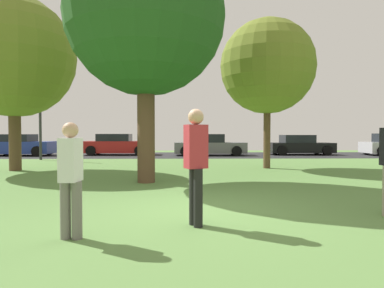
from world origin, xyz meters
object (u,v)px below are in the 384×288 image
at_px(maple_tree_near, 267,67).
at_px(oak_tree_center, 146,16).
at_px(person_catcher, 196,161).
at_px(parked_car_black, 299,146).
at_px(person_bystander, 71,175).
at_px(parked_car_red, 117,145).
at_px(parked_car_blue, 20,146).
at_px(street_lamp_post, 40,118).
at_px(maple_tree_far, 14,57).
at_px(parked_car_grey, 209,146).

xyz_separation_m(maple_tree_near, oak_tree_center, (-4.49, -3.94, 0.65)).
xyz_separation_m(person_catcher, parked_car_black, (7.52, 17.42, -0.40)).
distance_m(oak_tree_center, person_bystander, 6.61).
xyz_separation_m(parked_car_red, parked_car_black, (12.21, -0.07, -0.04)).
height_order(parked_car_red, parked_car_black, parked_car_red).
bearing_deg(parked_car_blue, oak_tree_center, -52.02).
distance_m(oak_tree_center, street_lamp_post, 11.20).
xyz_separation_m(oak_tree_center, parked_car_red, (-3.39, 12.81, -4.14)).
xyz_separation_m(maple_tree_far, parked_car_grey, (8.11, 8.91, -3.71)).
distance_m(maple_tree_near, parked_car_black, 10.41).
height_order(parked_car_red, parked_car_grey, parked_car_red).
relative_size(maple_tree_near, parked_car_grey, 1.32).
xyz_separation_m(oak_tree_center, parked_car_blue, (-9.49, 12.16, -4.15)).
xyz_separation_m(maple_tree_near, person_catcher, (-3.19, -8.63, -3.13)).
bearing_deg(person_bystander, parked_car_red, 14.94).
distance_m(maple_tree_far, person_bystander, 10.51).
distance_m(parked_car_red, street_lamp_post, 5.57).
height_order(maple_tree_near, parked_car_grey, maple_tree_near).
xyz_separation_m(oak_tree_center, street_lamp_post, (-6.69, 8.61, -2.54)).
relative_size(parked_car_red, parked_car_black, 1.06).
distance_m(maple_tree_far, parked_car_black, 17.48).
xyz_separation_m(maple_tree_far, maple_tree_near, (9.89, 0.67, -0.20)).
distance_m(parked_car_blue, street_lamp_post, 4.80).
bearing_deg(street_lamp_post, person_catcher, -59.00).
relative_size(person_bystander, parked_car_red, 0.36).
xyz_separation_m(maple_tree_near, parked_car_red, (-7.88, 8.86, -3.50)).
distance_m(person_catcher, parked_car_black, 18.97).
bearing_deg(person_bystander, parked_car_blue, 33.07).
bearing_deg(person_bystander, maple_tree_near, -22.32).
height_order(person_catcher, parked_car_blue, person_catcher).
xyz_separation_m(maple_tree_far, street_lamp_post, (-1.29, 5.34, -2.09)).
xyz_separation_m(parked_car_blue, street_lamp_post, (2.80, -3.55, 1.61)).
bearing_deg(person_catcher, street_lamp_post, -83.25).
relative_size(oak_tree_center, parked_car_blue, 1.75).
xyz_separation_m(maple_tree_near, parked_car_black, (4.33, 8.79, -3.53)).
bearing_deg(maple_tree_far, maple_tree_near, 3.90).
bearing_deg(parked_car_grey, person_catcher, -94.76).
height_order(parked_car_black, street_lamp_post, street_lamp_post).
bearing_deg(parked_car_blue, maple_tree_near, -30.44).
bearing_deg(maple_tree_near, parked_car_blue, 149.56).
bearing_deg(street_lamp_post, maple_tree_near, -22.66).
xyz_separation_m(maple_tree_far, person_catcher, (6.70, -7.96, -3.33)).
bearing_deg(street_lamp_post, oak_tree_center, -52.16).
bearing_deg(oak_tree_center, person_bystander, -94.39).
bearing_deg(parked_car_grey, parked_car_black, 5.16).
bearing_deg(parked_car_black, oak_tree_center, -124.69).
bearing_deg(oak_tree_center, person_catcher, -74.50).
bearing_deg(person_catcher, parked_car_red, -99.23).
relative_size(oak_tree_center, person_catcher, 3.95).
xyz_separation_m(person_catcher, parked_car_grey, (1.41, 16.87, -0.38)).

